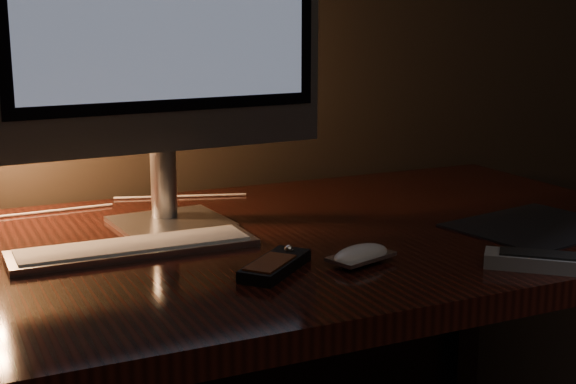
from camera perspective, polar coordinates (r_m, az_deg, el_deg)
name	(u,v)px	position (r m, az deg, el deg)	size (l,w,h in m)	color
desk	(198,307)	(1.36, -6.40, -8.11)	(1.60, 0.75, 0.75)	black
monitor	(165,16)	(1.33, -8.77, 12.23)	(0.56, 0.17, 0.58)	silver
keyboard	(134,247)	(1.23, -10.87, -3.90)	(0.37, 0.10, 0.01)	silver
mousepad	(537,226)	(1.41, 17.28, -2.34)	(0.26, 0.21, 0.00)	black
mouse	(361,257)	(1.15, 5.20, -4.66)	(0.10, 0.05, 0.02)	white
media_remote	(275,265)	(1.12, -0.92, -5.21)	(0.14, 0.13, 0.03)	black
tv_remote	(559,262)	(1.18, 18.73, -4.77)	(0.18, 0.17, 0.03)	gray
cable	(113,205)	(1.52, -12.35, -0.94)	(0.00, 0.00, 0.53)	white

